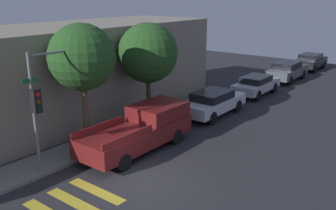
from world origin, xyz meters
The scene contains 12 objects.
ground_plane centered at (0.00, 0.00, 0.00)m, with size 60.00×60.00×0.00m, color #28282D.
sidewalk centered at (0.00, 4.12, 0.07)m, with size 26.00×1.85×0.14m, color slate.
building_row centered at (0.00, 8.45, 2.57)m, with size 26.00×6.00×5.13m, color gray.
crosswalk centered at (-2.94, 0.80, 0.00)m, with size 3.34×2.60×0.00m.
traffic_light_pole centered at (-1.55, 3.37, 3.27)m, with size 2.33×0.56×4.81m.
pickup_truck centered at (2.40, 2.10, 0.94)m, with size 5.67×2.10×1.84m.
sedan_near_corner centered at (8.55, 2.10, 0.77)m, with size 4.64×1.87×1.43m.
sedan_middle centered at (14.24, 2.10, 0.74)m, with size 4.33×1.75×1.34m.
sedan_far_end centered at (19.90, 2.10, 0.81)m, with size 4.68×1.88×1.52m.
sedan_tail_of_row centered at (25.69, 2.10, 0.78)m, with size 4.27×1.87×1.45m.
tree_near_corner centered at (0.81, 3.96, 4.19)m, with size 2.88×2.88×5.65m.
tree_midblock centered at (5.07, 3.96, 3.86)m, with size 3.08×3.08×5.41m.
Camera 1 is at (-9.33, -8.60, 6.83)m, focal length 40.00 mm.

